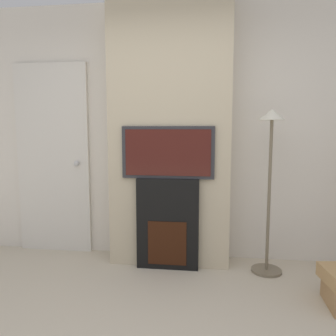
# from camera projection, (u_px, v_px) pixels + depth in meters

# --- Properties ---
(wall_back) EXTENTS (6.00, 0.06, 2.70)m
(wall_back) POSITION_uv_depth(u_px,v_px,m) (172.00, 132.00, 3.51)
(wall_back) COLOR silver
(wall_back) RESTS_ON ground_plane
(chimney_breast) EXTENTS (1.21, 0.34, 2.70)m
(chimney_breast) POSITION_uv_depth(u_px,v_px,m) (170.00, 133.00, 3.32)
(chimney_breast) COLOR beige
(chimney_breast) RESTS_ON ground_plane
(fireplace) EXTENTS (0.61, 0.15, 0.91)m
(fireplace) POSITION_uv_depth(u_px,v_px,m) (168.00, 224.00, 3.26)
(fireplace) COLOR black
(fireplace) RESTS_ON ground_plane
(television) EXTENTS (0.90, 0.07, 0.51)m
(television) POSITION_uv_depth(u_px,v_px,m) (168.00, 152.00, 3.17)
(television) COLOR #2D2D33
(television) RESTS_ON fireplace
(floor_lamp) EXTENTS (0.29, 0.29, 1.57)m
(floor_lamp) POSITION_uv_depth(u_px,v_px,m) (270.00, 164.00, 3.07)
(floor_lamp) COLOR #726651
(floor_lamp) RESTS_ON ground_plane
(entry_door) EXTENTS (0.83, 0.09, 2.10)m
(entry_door) POSITION_uv_depth(u_px,v_px,m) (53.00, 159.00, 3.67)
(entry_door) COLOR silver
(entry_door) RESTS_ON ground_plane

